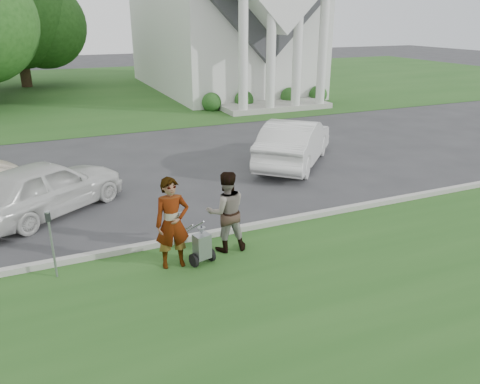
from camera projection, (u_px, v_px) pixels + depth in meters
ground at (222, 246)px, 10.86m from camera, size 120.00×120.00×0.00m
grass_strip at (284, 317)px, 8.28m from camera, size 80.00×7.00×0.01m
church_lawn at (87, 89)px, 34.03m from camera, size 80.00×30.00×0.01m
curb at (214, 233)px, 11.30m from camera, size 80.00×0.18×0.15m
church at (221, 1)px, 31.94m from camera, size 9.19×19.00×24.10m
tree_back at (17, 20)px, 33.44m from camera, size 9.61×7.60×8.89m
striping_cart at (202, 247)px, 9.95m from camera, size 0.64×1.07×0.93m
person_left at (172, 224)px, 9.65m from camera, size 0.75×0.52×1.97m
person_right at (226, 212)px, 10.37m from camera, size 0.99×0.81×1.86m
parking_meter_near at (51, 237)px, 9.24m from camera, size 0.11×0.09×1.46m
car_b at (46, 187)px, 12.44m from camera, size 4.53×3.89×1.47m
car_d at (294, 142)px, 16.59m from camera, size 4.58×4.74×1.61m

